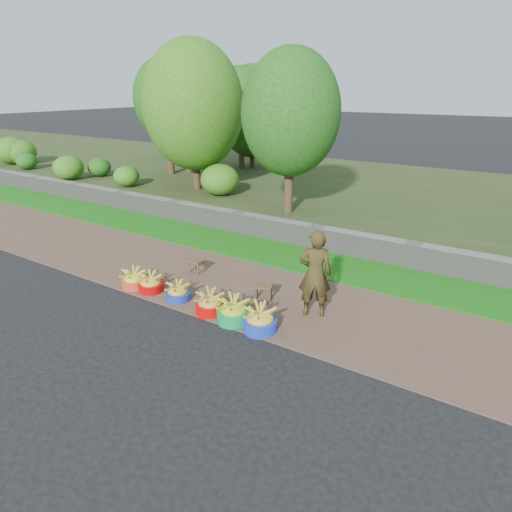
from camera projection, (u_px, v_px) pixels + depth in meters
The scene contains 15 objects.
ground_plane at pixel (211, 322), 7.05m from camera, with size 120.00×120.00×0.00m, color black.
dirt_shoulder at pixel (252, 293), 8.03m from camera, with size 80.00×2.50×0.02m, color brown.
grass_verge at pixel (299, 258), 9.60m from camera, with size 80.00×1.50×0.04m, color #186711.
retaining_wall at pixel (316, 237), 10.17m from camera, with size 80.00×0.35×0.55m, color slate.
earth_bank at pixel (379, 196), 14.04m from camera, with size 80.00×10.00×0.50m, color #303D1B.
vegetation at pixel (404, 121), 11.68m from camera, with size 31.70×8.39×4.48m.
basin_a at pixel (134, 280), 8.20m from camera, with size 0.49×0.49×0.36m.
basin_b at pixel (151, 284), 8.05m from camera, with size 0.47×0.47×0.35m.
basin_c at pixel (178, 292), 7.72m from camera, with size 0.45×0.45×0.34m.
basin_d at pixel (210, 304), 7.27m from camera, with size 0.52×0.52×0.39m.
basin_e at pixel (233, 311), 7.00m from camera, with size 0.55×0.55×0.41m.
basin_f at pixel (260, 320), 6.74m from camera, with size 0.55×0.55×0.41m.
stool_left at pixel (196, 262), 8.82m from camera, with size 0.32×0.25×0.27m.
stool_right at pixel (263, 288), 7.65m from camera, with size 0.41×0.36×0.30m.
vendor_woman at pixel (315, 274), 6.98m from camera, with size 0.54×0.36×1.49m, color black.
Camera 1 is at (3.90, -4.81, 3.62)m, focal length 30.00 mm.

